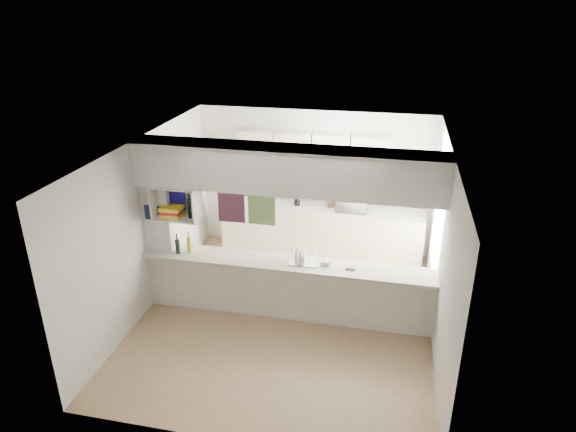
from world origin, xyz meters
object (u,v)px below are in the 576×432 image
(microwave, at_px, (352,202))
(bowl, at_px, (355,192))
(dish_rack, at_px, (303,256))
(wine_bottles, at_px, (184,245))

(microwave, bearing_deg, bowl, -150.44)
(microwave, distance_m, bowl, 0.19)
(bowl, distance_m, dish_rack, 2.17)
(bowl, relative_size, dish_rack, 0.55)
(bowl, height_order, wine_bottles, bowl)
(microwave, bearing_deg, wine_bottles, 42.38)
(microwave, distance_m, wine_bottles, 3.11)
(bowl, xyz_separation_m, dish_rack, (-0.53, -2.09, -0.24))
(dish_rack, xyz_separation_m, wine_bottles, (-1.77, -0.08, 0.03))
(microwave, xyz_separation_m, dish_rack, (-0.49, -2.06, -0.06))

